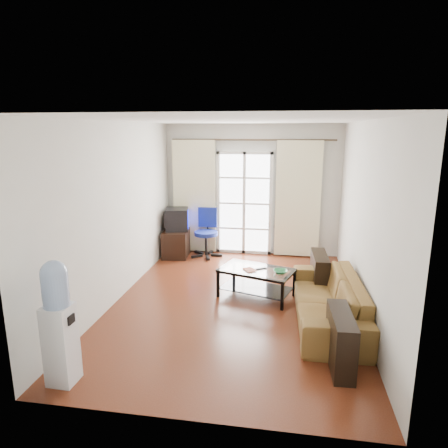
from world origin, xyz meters
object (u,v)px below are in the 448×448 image
Objects in this scene: tv_stand at (176,243)px; water_cooler at (59,320)px; crt_tv at (176,219)px; sofa at (328,300)px; coffee_table at (256,279)px; task_chair at (206,242)px.

water_cooler reaches higher than tv_stand.
tv_stand is 0.50m from crt_tv.
sofa is 1.23m from coffee_table.
sofa is 1.72× the size of coffee_table.
task_chair is at bearing -8.26° from crt_tv.
coffee_table is 3.12m from water_cooler.
task_chair is (-2.23, 2.61, -0.02)m from sofa.
sofa is 2.18× the size of task_chair.
water_cooler is (-1.80, -2.52, 0.40)m from coffee_table.
crt_tv is at bearing 133.94° from coffee_table.
tv_stand is at bearing 134.30° from coffee_table.
crt_tv is 0.43× the size of water_cooler.
coffee_table is at bearing -125.19° from sofa.
sofa is at bearing -51.38° from task_chair.
sofa is 3.77× the size of crt_tv.
coffee_table is 2.29m from task_chair.
crt_tv is at bearing 79.51° from tv_stand.
water_cooler is at bearing -59.01° from sofa.
water_cooler reaches higher than sofa.
tv_stand is at bearing 92.28° from water_cooler.
tv_stand is 4.41m from water_cooler.
crt_tv is at bearing -134.11° from sofa.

